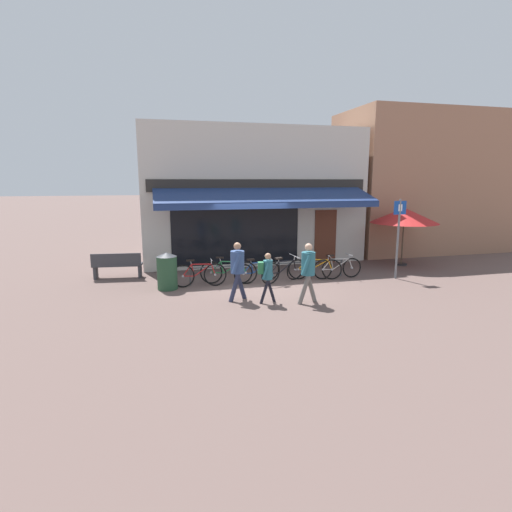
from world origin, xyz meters
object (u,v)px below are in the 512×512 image
at_px(bicycle_silver, 337,268).
at_px(park_bench, 117,265).
at_px(pedestrian_adult, 237,266).
at_px(pedestrian_child, 267,272).
at_px(bicycle_red, 199,274).
at_px(bicycle_orange, 315,268).
at_px(cafe_parasol, 404,216).
at_px(bicycle_green, 228,272).
at_px(pedestrian_second_adult, 308,267).
at_px(bicycle_blue, 257,271).
at_px(parking_sign, 398,231).
at_px(litter_bin, 167,271).
at_px(bicycle_black, 283,271).

bearing_deg(bicycle_silver, park_bench, 166.11).
height_order(pedestrian_adult, pedestrian_child, pedestrian_adult).
height_order(bicycle_red, bicycle_orange, bicycle_red).
bearing_deg(pedestrian_child, bicycle_silver, 43.23).
distance_m(cafe_parasol, park_bench, 10.62).
xyz_separation_m(pedestrian_adult, park_bench, (-3.40, 3.41, -0.51)).
bearing_deg(bicycle_green, pedestrian_second_adult, -39.98).
bearing_deg(bicycle_silver, pedestrian_second_adult, -130.21).
relative_size(bicycle_green, cafe_parasol, 0.70).
distance_m(bicycle_green, bicycle_silver, 3.66).
relative_size(bicycle_blue, park_bench, 0.99).
relative_size(pedestrian_adult, parking_sign, 0.61).
bearing_deg(bicycle_red, bicycle_blue, 6.35).
distance_m(pedestrian_adult, litter_bin, 2.48).
bearing_deg(cafe_parasol, bicycle_green, -170.79).
xyz_separation_m(litter_bin, parking_sign, (7.46, -0.53, 1.04)).
bearing_deg(bicycle_black, bicycle_green, 149.87).
distance_m(pedestrian_child, park_bench, 5.63).
distance_m(bicycle_black, bicycle_silver, 1.92).
xyz_separation_m(bicycle_green, pedestrian_child, (0.62, -2.25, 0.47)).
bearing_deg(park_bench, pedestrian_second_adult, -32.04).
xyz_separation_m(bicycle_black, cafe_parasol, (5.30, 1.44, 1.53)).
distance_m(pedestrian_child, litter_bin, 3.27).
relative_size(bicycle_black, park_bench, 1.03).
relative_size(pedestrian_adult, cafe_parasol, 0.64).
relative_size(bicycle_silver, park_bench, 1.05).
xyz_separation_m(bicycle_silver, litter_bin, (-5.56, 0.04, 0.20)).
height_order(bicycle_black, cafe_parasol, cafe_parasol).
xyz_separation_m(bicycle_blue, bicycle_orange, (1.95, -0.13, 0.01)).
relative_size(pedestrian_child, park_bench, 0.83).
bearing_deg(bicycle_blue, bicycle_orange, -16.87).
xyz_separation_m(bicycle_silver, cafe_parasol, (3.38, 1.38, 1.55)).
xyz_separation_m(bicycle_green, bicycle_blue, (0.94, -0.03, -0.03)).
bearing_deg(pedestrian_adult, bicycle_black, 37.83).
relative_size(bicycle_red, bicycle_black, 1.01).
bearing_deg(bicycle_silver, cafe_parasol, 22.62).
bearing_deg(bicycle_red, pedestrian_adult, -59.73).
xyz_separation_m(pedestrian_child, parking_sign, (4.93, 1.53, 0.75)).
bearing_deg(pedestrian_child, pedestrian_adult, 158.00).
bearing_deg(park_bench, bicycle_blue, -13.58).
bearing_deg(pedestrian_adult, litter_bin, 136.08).
relative_size(bicycle_silver, pedestrian_adult, 1.07).
xyz_separation_m(bicycle_red, pedestrian_child, (1.57, -2.12, 0.48)).
bearing_deg(pedestrian_second_adult, bicycle_orange, 74.76).
height_order(bicycle_blue, pedestrian_child, pedestrian_child).
bearing_deg(pedestrian_child, bicycle_green, 115.07).
xyz_separation_m(bicycle_green, park_bench, (-3.48, 1.59, 0.08)).
xyz_separation_m(bicycle_orange, pedestrian_child, (-2.26, -2.10, 0.50)).
bearing_deg(pedestrian_child, pedestrian_second_adult, -4.97).
xyz_separation_m(pedestrian_adult, litter_bin, (-1.82, 1.63, -0.41)).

